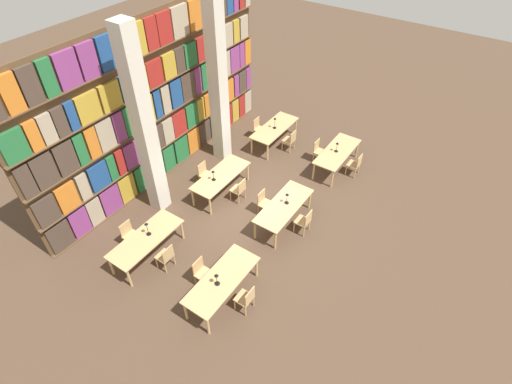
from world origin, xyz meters
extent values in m
plane|color=#4C3828|center=(0.00, 0.00, 0.00)|extent=(40.00, 40.00, 0.00)
cube|color=brown|center=(0.00, 3.68, 2.75)|extent=(10.16, 0.06, 5.50)
cube|color=brown|center=(0.00, 3.68, 0.01)|extent=(10.16, 0.35, 0.03)
cube|color=#47382D|center=(-4.64, 3.65, 0.50)|extent=(0.69, 0.20, 0.95)
cube|color=#84387A|center=(-3.95, 3.65, 0.50)|extent=(0.58, 0.20, 0.95)
cube|color=tan|center=(-3.39, 3.65, 0.50)|extent=(0.47, 0.20, 0.95)
cube|color=#84387A|center=(-2.76, 3.65, 0.50)|extent=(0.69, 0.20, 0.95)
cube|color=#B7932D|center=(-2.07, 3.65, 0.50)|extent=(0.62, 0.20, 0.95)
cube|color=#236B38|center=(-1.52, 3.65, 0.50)|extent=(0.35, 0.20, 0.95)
cube|color=#B7932D|center=(-1.10, 3.65, 0.50)|extent=(0.32, 0.20, 0.95)
cube|color=#B7932D|center=(-0.67, 3.65, 0.50)|extent=(0.45, 0.20, 0.95)
cube|color=#236B38|center=(-0.11, 3.65, 0.50)|extent=(0.52, 0.20, 0.95)
cube|color=#236B38|center=(0.56, 3.65, 0.50)|extent=(0.65, 0.20, 0.95)
cube|color=orange|center=(1.24, 3.65, 0.50)|extent=(0.61, 0.20, 0.95)
cube|color=#47382D|center=(1.90, 3.65, 0.50)|extent=(0.62, 0.20, 0.95)
cube|color=#236B38|center=(2.41, 3.65, 0.50)|extent=(0.28, 0.20, 0.95)
cube|color=#236B38|center=(2.97, 3.65, 0.50)|extent=(0.68, 0.20, 0.95)
cube|color=maroon|center=(3.50, 3.65, 0.50)|extent=(0.30, 0.20, 0.95)
cube|color=#B7932D|center=(3.89, 3.65, 0.50)|extent=(0.43, 0.20, 0.95)
cube|color=maroon|center=(4.35, 3.65, 0.50)|extent=(0.39, 0.20, 0.95)
cube|color=tan|center=(4.80, 3.65, 0.50)|extent=(0.46, 0.20, 0.95)
cube|color=brown|center=(0.00, 3.68, 1.11)|extent=(10.16, 0.35, 0.03)
cube|color=#47382D|center=(-4.67, 3.65, 1.57)|extent=(0.62, 0.20, 0.88)
cube|color=orange|center=(-3.99, 3.65, 1.57)|extent=(0.60, 0.20, 0.88)
cube|color=tan|center=(-3.45, 3.65, 1.57)|extent=(0.33, 0.20, 0.88)
cube|color=navy|center=(-2.88, 3.65, 1.57)|extent=(0.65, 0.20, 0.88)
cube|color=#236B38|center=(-2.39, 3.65, 1.57)|extent=(0.28, 0.20, 0.88)
cube|color=maroon|center=(-2.06, 3.65, 1.57)|extent=(0.28, 0.20, 0.88)
cube|color=#84387A|center=(-1.60, 3.65, 1.57)|extent=(0.55, 0.20, 0.88)
cube|color=#B7932D|center=(-1.00, 3.65, 1.57)|extent=(0.56, 0.20, 0.88)
cube|color=#47382D|center=(-0.41, 3.65, 1.57)|extent=(0.46, 0.20, 0.88)
cube|color=tan|center=(0.07, 3.65, 1.57)|extent=(0.46, 0.20, 0.88)
cube|color=maroon|center=(0.64, 3.65, 1.57)|extent=(0.63, 0.20, 0.88)
cube|color=#236B38|center=(1.31, 3.65, 1.57)|extent=(0.58, 0.20, 0.88)
cube|color=#B7932D|center=(1.80, 3.65, 1.57)|extent=(0.36, 0.20, 0.88)
cube|color=orange|center=(2.34, 3.65, 1.57)|extent=(0.61, 0.20, 0.88)
cube|color=orange|center=(2.89, 3.65, 1.57)|extent=(0.43, 0.20, 0.88)
cube|color=orange|center=(3.50, 3.65, 1.57)|extent=(0.65, 0.20, 0.88)
cube|color=#84387A|center=(4.04, 3.65, 1.57)|extent=(0.29, 0.20, 0.88)
cube|color=#47382D|center=(4.46, 3.65, 1.57)|extent=(0.48, 0.20, 0.88)
cube|color=#84387A|center=(4.88, 3.65, 1.57)|extent=(0.30, 0.20, 0.88)
cube|color=brown|center=(0.00, 3.68, 2.22)|extent=(10.16, 0.35, 0.03)
cube|color=#47382D|center=(-4.79, 3.65, 2.71)|extent=(0.38, 0.20, 0.96)
cube|color=#47382D|center=(-4.27, 3.65, 2.71)|extent=(0.60, 0.20, 0.96)
cube|color=#47382D|center=(-3.62, 3.65, 2.71)|extent=(0.58, 0.20, 0.96)
cube|color=#236B38|center=(-3.14, 3.65, 2.71)|extent=(0.31, 0.20, 0.96)
cube|color=orange|center=(-2.74, 3.65, 2.71)|extent=(0.35, 0.20, 0.96)
cube|color=tan|center=(-2.27, 3.65, 2.71)|extent=(0.54, 0.20, 0.96)
cube|color=#84387A|center=(-1.77, 3.65, 2.71)|extent=(0.36, 0.20, 0.96)
cube|color=#236B38|center=(-1.31, 3.65, 2.71)|extent=(0.51, 0.20, 0.96)
cube|color=#84387A|center=(-0.88, 3.65, 2.71)|extent=(0.27, 0.20, 0.96)
cube|color=#B7932D|center=(-0.54, 3.65, 2.71)|extent=(0.35, 0.20, 0.96)
cube|color=navy|center=(-0.17, 3.65, 2.71)|extent=(0.27, 0.20, 0.96)
cube|color=tan|center=(0.21, 3.65, 2.71)|extent=(0.34, 0.20, 0.96)
cube|color=navy|center=(0.70, 3.65, 2.71)|extent=(0.50, 0.20, 0.96)
cube|color=#47382D|center=(1.31, 3.65, 2.71)|extent=(0.65, 0.20, 0.96)
cube|color=#84387A|center=(1.81, 3.65, 2.71)|extent=(0.31, 0.20, 0.96)
cube|color=#236B38|center=(2.28, 3.65, 2.71)|extent=(0.52, 0.20, 0.96)
cube|color=#47382D|center=(2.72, 3.65, 2.71)|extent=(0.29, 0.20, 0.96)
cube|color=maroon|center=(3.09, 3.65, 2.71)|extent=(0.36, 0.20, 0.96)
cube|color=tan|center=(3.49, 3.65, 2.71)|extent=(0.37, 0.20, 0.96)
cube|color=#84387A|center=(3.99, 3.65, 2.71)|extent=(0.57, 0.20, 0.96)
cube|color=#84387A|center=(4.46, 3.65, 2.71)|extent=(0.31, 0.20, 0.96)
cube|color=orange|center=(4.84, 3.65, 2.71)|extent=(0.38, 0.20, 0.96)
cube|color=brown|center=(0.00, 3.68, 3.32)|extent=(10.16, 0.35, 0.03)
cube|color=#236B38|center=(-4.67, 3.65, 3.73)|extent=(0.62, 0.20, 0.80)
cube|color=orange|center=(-4.16, 3.65, 3.73)|extent=(0.31, 0.20, 0.80)
cube|color=tan|center=(-3.78, 3.65, 3.73)|extent=(0.36, 0.20, 0.80)
cube|color=#47382D|center=(-3.40, 3.65, 3.73)|extent=(0.34, 0.20, 0.80)
cube|color=navy|center=(-3.06, 3.65, 3.73)|extent=(0.26, 0.20, 0.80)
cube|color=#B7932D|center=(-2.53, 3.65, 3.73)|extent=(0.69, 0.20, 0.80)
cube|color=#B7932D|center=(-1.78, 3.65, 3.73)|extent=(0.66, 0.20, 0.80)
cube|color=navy|center=(-1.25, 3.65, 3.73)|extent=(0.30, 0.20, 0.80)
cube|color=#B7932D|center=(-0.73, 3.65, 3.73)|extent=(0.67, 0.20, 0.80)
cube|color=maroon|center=(-0.06, 3.65, 3.73)|extent=(0.61, 0.20, 0.80)
cube|color=#B7932D|center=(0.58, 3.65, 3.73)|extent=(0.53, 0.20, 0.80)
cube|color=#47382D|center=(1.08, 3.65, 3.73)|extent=(0.40, 0.20, 0.80)
cube|color=#236B38|center=(1.60, 3.65, 3.73)|extent=(0.56, 0.20, 0.80)
cube|color=maroon|center=(2.15, 3.65, 3.73)|extent=(0.44, 0.20, 0.80)
cube|color=#47382D|center=(2.56, 3.65, 3.73)|extent=(0.27, 0.20, 0.80)
cube|color=#B7932D|center=(3.07, 3.65, 3.73)|extent=(0.66, 0.20, 0.80)
cube|color=tan|center=(3.68, 3.65, 3.73)|extent=(0.43, 0.20, 0.80)
cube|color=#B7932D|center=(4.14, 3.65, 3.73)|extent=(0.35, 0.20, 0.80)
cube|color=tan|center=(4.63, 3.65, 3.73)|extent=(0.47, 0.20, 0.80)
cube|color=brown|center=(0.00, 3.68, 4.42)|extent=(10.16, 0.35, 0.03)
cube|color=orange|center=(-4.23, 3.65, 4.90)|extent=(0.42, 0.20, 0.94)
cube|color=#47382D|center=(-3.76, 3.65, 4.90)|extent=(0.44, 0.20, 0.94)
cube|color=#236B38|center=(-3.30, 3.65, 4.90)|extent=(0.35, 0.20, 0.94)
cube|color=#84387A|center=(-2.75, 3.65, 4.90)|extent=(0.61, 0.20, 0.94)
cube|color=#84387A|center=(-2.14, 3.65, 4.90)|extent=(0.51, 0.20, 0.94)
cube|color=navy|center=(-1.52, 3.65, 4.90)|extent=(0.58, 0.20, 0.94)
cube|color=tan|center=(-1.00, 3.65, 4.90)|extent=(0.32, 0.20, 0.94)
cube|color=#B7932D|center=(-0.48, 3.65, 4.90)|extent=(0.59, 0.20, 0.94)
cube|color=maroon|center=(0.08, 3.65, 4.90)|extent=(0.44, 0.20, 0.94)
cube|color=maroon|center=(0.61, 3.65, 4.90)|extent=(0.57, 0.20, 0.94)
cube|color=tan|center=(1.29, 3.65, 4.90)|extent=(0.70, 0.20, 0.94)
cube|color=orange|center=(2.02, 3.65, 4.90)|extent=(0.60, 0.20, 0.94)
cube|color=#84387A|center=(2.55, 3.65, 4.90)|extent=(0.35, 0.20, 0.94)
cube|color=orange|center=(3.04, 3.65, 4.90)|extent=(0.58, 0.20, 0.94)
cube|color=#47382D|center=(3.48, 3.65, 4.90)|extent=(0.26, 0.20, 0.94)
cube|color=navy|center=(3.82, 3.65, 4.90)|extent=(0.35, 0.20, 0.94)
cube|color=beige|center=(-1.68, 2.56, 3.00)|extent=(0.49, 0.49, 6.00)
cube|color=beige|center=(1.68, 2.56, 3.00)|extent=(0.49, 0.49, 6.00)
cube|color=tan|center=(-3.29, -1.31, 0.74)|extent=(2.25, 0.88, 0.04)
cylinder|color=tan|center=(-4.34, -1.68, 0.36)|extent=(0.07, 0.07, 0.72)
cylinder|color=tan|center=(-2.25, -1.68, 0.36)|extent=(0.07, 0.07, 0.72)
cylinder|color=tan|center=(-4.34, -0.95, 0.36)|extent=(0.07, 0.07, 0.72)
cylinder|color=tan|center=(-2.25, -0.95, 0.36)|extent=(0.07, 0.07, 0.72)
cylinder|color=tan|center=(-3.44, -1.81, 0.20)|extent=(0.04, 0.04, 0.41)
cylinder|color=tan|center=(-3.08, -1.81, 0.20)|extent=(0.04, 0.04, 0.41)
cylinder|color=tan|center=(-3.44, -2.15, 0.20)|extent=(0.04, 0.04, 0.41)
cylinder|color=tan|center=(-3.08, -2.15, 0.20)|extent=(0.04, 0.04, 0.41)
cube|color=tan|center=(-3.26, -1.98, 0.43)|extent=(0.42, 0.40, 0.04)
cube|color=tan|center=(-3.26, -2.16, 0.66)|extent=(0.40, 0.03, 0.42)
cylinder|color=tan|center=(-3.08, -0.82, 0.20)|extent=(0.04, 0.04, 0.41)
cylinder|color=tan|center=(-3.44, -0.82, 0.20)|extent=(0.04, 0.04, 0.41)
cylinder|color=tan|center=(-3.08, -0.48, 0.20)|extent=(0.04, 0.04, 0.41)
cylinder|color=tan|center=(-3.44, -0.48, 0.20)|extent=(0.04, 0.04, 0.41)
cube|color=tan|center=(-3.26, -0.65, 0.43)|extent=(0.42, 0.40, 0.04)
cube|color=tan|center=(-3.26, -0.47, 0.66)|extent=(0.40, 0.03, 0.42)
cylinder|color=black|center=(-3.47, -1.31, 0.77)|extent=(0.14, 0.14, 0.01)
cylinder|color=black|center=(-3.47, -1.31, 0.93)|extent=(0.02, 0.02, 0.32)
cone|color=black|center=(-3.47, -1.31, 1.13)|extent=(0.11, 0.11, 0.07)
cube|color=tan|center=(-0.08, -1.22, 0.74)|extent=(2.25, 0.88, 0.04)
cylinder|color=tan|center=(-1.12, -1.58, 0.36)|extent=(0.07, 0.07, 0.72)
cylinder|color=tan|center=(0.97, -1.58, 0.36)|extent=(0.07, 0.07, 0.72)
cylinder|color=tan|center=(-1.12, -0.85, 0.36)|extent=(0.07, 0.07, 0.72)
cylinder|color=tan|center=(0.97, -0.85, 0.36)|extent=(0.07, 0.07, 0.72)
cylinder|color=tan|center=(-0.24, -1.71, 0.20)|extent=(0.04, 0.04, 0.41)
cylinder|color=tan|center=(0.12, -1.71, 0.20)|extent=(0.04, 0.04, 0.41)
cylinder|color=tan|center=(-0.24, -2.05, 0.20)|extent=(0.04, 0.04, 0.41)
cylinder|color=tan|center=(0.12, -2.05, 0.20)|extent=(0.04, 0.04, 0.41)
cube|color=tan|center=(-0.06, -1.88, 0.43)|extent=(0.42, 0.40, 0.04)
cube|color=tan|center=(-0.06, -2.06, 0.66)|extent=(0.40, 0.03, 0.42)
cylinder|color=tan|center=(0.12, -0.72, 0.20)|extent=(0.04, 0.04, 0.41)
cylinder|color=tan|center=(-0.24, -0.72, 0.20)|extent=(0.04, 0.04, 0.41)
cylinder|color=tan|center=(0.12, -0.38, 0.20)|extent=(0.04, 0.04, 0.41)
cylinder|color=tan|center=(-0.24, -0.38, 0.20)|extent=(0.04, 0.04, 0.41)
cube|color=tan|center=(-0.06, -0.55, 0.43)|extent=(0.42, 0.40, 0.04)
cube|color=tan|center=(-0.06, -0.37, 0.66)|extent=(0.40, 0.03, 0.42)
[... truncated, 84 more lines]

